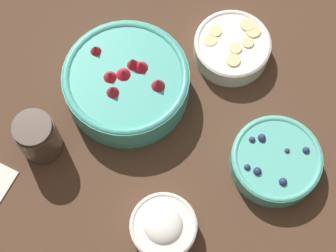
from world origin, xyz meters
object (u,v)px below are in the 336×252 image
(bowl_blueberries, at_px, (276,161))
(bowl_cream, at_px, (163,227))
(bowl_strawberries, at_px, (127,82))
(bowl_bananas, at_px, (232,47))
(jar_chocolate, at_px, (38,137))

(bowl_blueberries, relative_size, bowl_cream, 1.41)
(bowl_strawberries, bearing_deg, bowl_cream, 112.41)
(bowl_bananas, height_order, bowl_cream, bowl_cream)
(bowl_blueberries, distance_m, bowl_bananas, 0.26)
(bowl_cream, relative_size, jar_chocolate, 1.17)
(bowl_blueberries, xyz_separation_m, bowl_cream, (0.19, 0.15, 0.00))
(bowl_blueberries, relative_size, bowl_bananas, 1.10)
(bowl_bananas, relative_size, jar_chocolate, 1.51)
(bowl_strawberries, bearing_deg, bowl_bananas, -149.78)
(bowl_strawberries, height_order, bowl_bananas, bowl_strawberries)
(bowl_strawberries, relative_size, bowl_bananas, 1.59)
(bowl_bananas, bearing_deg, bowl_strawberries, 30.22)
(bowl_strawberries, bearing_deg, bowl_blueberries, 159.06)
(bowl_cream, bearing_deg, jar_chocolate, -27.10)
(bowl_cream, bearing_deg, bowl_bananas, -102.71)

